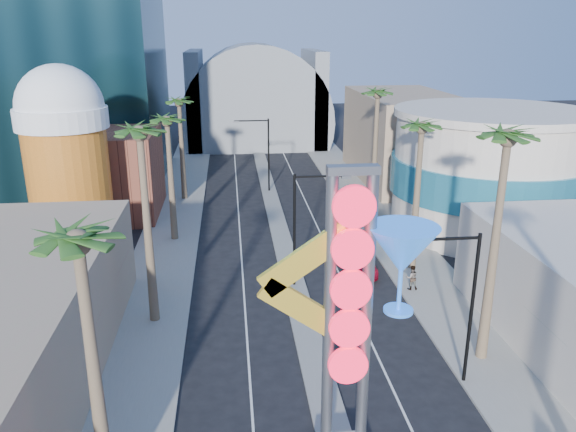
% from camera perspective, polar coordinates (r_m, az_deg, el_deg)
% --- Properties ---
extents(sidewalk_west, '(5.00, 100.00, 0.15)m').
position_cam_1_polar(sidewalk_west, '(53.13, -11.49, -0.43)').
color(sidewalk_west, gray).
rests_on(sidewalk_west, ground).
extents(sidewalk_east, '(5.00, 100.00, 0.15)m').
position_cam_1_polar(sidewalk_east, '(54.58, 8.76, 0.24)').
color(sidewalk_east, gray).
rests_on(sidewalk_east, ground).
extents(median, '(1.60, 84.00, 0.15)m').
position_cam_1_polar(median, '(55.86, -1.49, 0.88)').
color(median, gray).
rests_on(median, ground).
extents(brick_filler_west, '(10.00, 10.00, 8.00)m').
position_cam_1_polar(brick_filler_west, '(55.93, -18.14, 4.16)').
color(brick_filler_west, brown).
rests_on(brick_filler_west, ground).
extents(filler_east, '(10.00, 20.00, 10.00)m').
position_cam_1_polar(filler_east, '(67.30, 11.61, 7.86)').
color(filler_east, tan).
rests_on(filler_east, ground).
extents(beer_mug, '(7.00, 7.00, 14.50)m').
position_cam_1_polar(beer_mug, '(47.78, -21.65, 6.20)').
color(beer_mug, '#B25E17').
rests_on(beer_mug, ground).
extents(turquoise_building, '(16.60, 16.60, 10.60)m').
position_cam_1_polar(turquoise_building, '(51.57, 19.64, 4.28)').
color(turquoise_building, beige).
rests_on(turquoise_building, ground).
extents(canopy, '(22.00, 16.00, 22.00)m').
position_cam_1_polar(canopy, '(88.11, -3.31, 10.17)').
color(canopy, slate).
rests_on(canopy, ground).
extents(neon_sign, '(6.53, 2.60, 12.55)m').
position_cam_1_polar(neon_sign, '(21.04, 8.35, -8.89)').
color(neon_sign, gray).
rests_on(neon_sign, ground).
extents(streetlight_0, '(3.79, 0.25, 8.00)m').
position_cam_1_polar(streetlight_0, '(37.40, 1.49, -0.33)').
color(streetlight_0, black).
rests_on(streetlight_0, ground).
extents(streetlight_1, '(3.79, 0.25, 8.00)m').
position_cam_1_polar(streetlight_1, '(60.42, -2.51, 6.92)').
color(streetlight_1, black).
rests_on(streetlight_1, ground).
extents(streetlight_2, '(3.45, 0.25, 8.00)m').
position_cam_1_polar(streetlight_2, '(28.23, 17.41, -7.78)').
color(streetlight_2, black).
rests_on(streetlight_2, ground).
extents(palm_0, '(2.40, 2.40, 11.70)m').
position_cam_1_polar(palm_0, '(19.10, -20.40, -4.17)').
color(palm_0, brown).
rests_on(palm_0, ground).
extents(palm_1, '(2.40, 2.40, 12.70)m').
position_cam_1_polar(palm_1, '(32.07, -14.75, 6.90)').
color(palm_1, brown).
rests_on(palm_1, ground).
extents(palm_2, '(2.40, 2.40, 11.20)m').
position_cam_1_polar(palm_2, '(45.97, -12.15, 8.73)').
color(palm_2, brown).
rests_on(palm_2, ground).
extents(palm_3, '(2.40, 2.40, 11.20)m').
position_cam_1_polar(palm_3, '(57.80, -10.99, 10.71)').
color(palm_3, brown).
rests_on(palm_3, ground).
extents(palm_5, '(2.40, 2.40, 13.20)m').
position_cam_1_polar(palm_5, '(28.88, 21.27, 5.93)').
color(palm_5, brown).
rests_on(palm_5, ground).
extents(palm_6, '(2.40, 2.40, 11.70)m').
position_cam_1_polar(palm_6, '(39.97, 13.39, 7.89)').
color(palm_6, brown).
rests_on(palm_6, ground).
extents(palm_7, '(2.40, 2.40, 12.70)m').
position_cam_1_polar(palm_7, '(51.19, 9.08, 11.38)').
color(palm_7, brown).
rests_on(palm_7, ground).
extents(red_pickup, '(2.74, 5.01, 1.33)m').
position_cam_1_polar(red_pickup, '(41.38, 7.34, -4.84)').
color(red_pickup, '#A90D25').
rests_on(red_pickup, ground).
extents(pedestrian_b, '(0.84, 0.66, 1.73)m').
position_cam_1_polar(pedestrian_b, '(38.94, 12.46, -6.12)').
color(pedestrian_b, gray).
rests_on(pedestrian_b, sidewalk_east).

